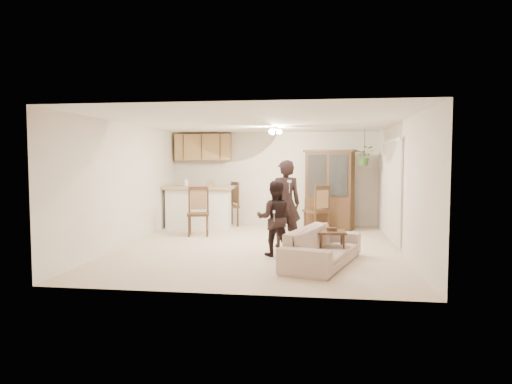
# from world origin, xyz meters

# --- Properties ---
(floor) EXTENTS (6.50, 6.50, 0.00)m
(floor) POSITION_xyz_m (0.00, 0.00, 0.00)
(floor) COLOR beige
(floor) RESTS_ON ground
(ceiling) EXTENTS (5.50, 6.50, 0.02)m
(ceiling) POSITION_xyz_m (0.00, 0.00, 2.50)
(ceiling) COLOR white
(ceiling) RESTS_ON wall_back
(wall_back) EXTENTS (5.50, 0.02, 2.50)m
(wall_back) POSITION_xyz_m (0.00, 3.25, 1.25)
(wall_back) COLOR silver
(wall_back) RESTS_ON ground
(wall_front) EXTENTS (5.50, 0.02, 2.50)m
(wall_front) POSITION_xyz_m (0.00, -3.25, 1.25)
(wall_front) COLOR silver
(wall_front) RESTS_ON ground
(wall_left) EXTENTS (0.02, 6.50, 2.50)m
(wall_left) POSITION_xyz_m (-2.75, 0.00, 1.25)
(wall_left) COLOR silver
(wall_left) RESTS_ON ground
(wall_right) EXTENTS (0.02, 6.50, 2.50)m
(wall_right) POSITION_xyz_m (2.75, 0.00, 1.25)
(wall_right) COLOR silver
(wall_right) RESTS_ON ground
(breakfast_bar) EXTENTS (1.60, 0.55, 1.00)m
(breakfast_bar) POSITION_xyz_m (-1.85, 2.35, 0.50)
(breakfast_bar) COLOR white
(breakfast_bar) RESTS_ON floor
(bar_top) EXTENTS (1.75, 0.70, 0.08)m
(bar_top) POSITION_xyz_m (-1.85, 2.35, 1.05)
(bar_top) COLOR tan
(bar_top) RESTS_ON breakfast_bar
(upper_cabinets) EXTENTS (1.50, 0.34, 0.70)m
(upper_cabinets) POSITION_xyz_m (-1.90, 3.07, 2.10)
(upper_cabinets) COLOR olive
(upper_cabinets) RESTS_ON wall_back
(vertical_blinds) EXTENTS (0.06, 2.30, 2.10)m
(vertical_blinds) POSITION_xyz_m (2.71, 0.90, 1.10)
(vertical_blinds) COLOR beige
(vertical_blinds) RESTS_ON wall_right
(ceiling_fixture) EXTENTS (0.36, 0.36, 0.20)m
(ceiling_fixture) POSITION_xyz_m (0.20, 1.20, 2.40)
(ceiling_fixture) COLOR #FFE9BF
(ceiling_fixture) RESTS_ON ceiling
(hanging_plant) EXTENTS (0.43, 0.37, 0.48)m
(hanging_plant) POSITION_xyz_m (2.30, 2.40, 1.85)
(hanging_plant) COLOR #275723
(hanging_plant) RESTS_ON ceiling
(plant_cord) EXTENTS (0.01, 0.01, 0.65)m
(plant_cord) POSITION_xyz_m (2.30, 2.40, 2.17)
(plant_cord) COLOR black
(plant_cord) RESTS_ON ceiling
(sofa) EXTENTS (1.27, 2.01, 0.73)m
(sofa) POSITION_xyz_m (1.26, -1.38, 0.37)
(sofa) COLOR beige
(sofa) RESTS_ON floor
(adult) EXTENTS (0.75, 0.59, 1.80)m
(adult) POSITION_xyz_m (0.52, 0.10, 0.90)
(adult) COLOR black
(adult) RESTS_ON floor
(child) EXTENTS (0.68, 0.55, 1.35)m
(child) POSITION_xyz_m (0.39, -0.76, 0.68)
(child) COLOR black
(child) RESTS_ON floor
(china_hutch) EXTENTS (1.36, 0.85, 2.01)m
(china_hutch) POSITION_xyz_m (1.48, 2.66, 0.99)
(china_hutch) COLOR #321B12
(china_hutch) RESTS_ON floor
(side_table) EXTENTS (0.50, 0.50, 0.58)m
(side_table) POSITION_xyz_m (1.42, -1.05, 0.27)
(side_table) COLOR #321B12
(side_table) RESTS_ON floor
(chair_bar) EXTENTS (0.59, 0.59, 1.13)m
(chair_bar) POSITION_xyz_m (-1.57, 1.23, 0.32)
(chair_bar) COLOR #321B12
(chair_bar) RESTS_ON floor
(chair_hutch_left) EXTENTS (0.71, 0.71, 1.17)m
(chair_hutch_left) POSITION_xyz_m (-1.20, 2.85, 0.33)
(chair_hutch_left) COLOR #321B12
(chair_hutch_left) RESTS_ON floor
(chair_hutch_right) EXTENTS (0.70, 0.70, 1.13)m
(chair_hutch_right) POSITION_xyz_m (1.15, 2.25, 0.32)
(chair_hutch_right) COLOR #321B12
(chair_hutch_right) RESTS_ON floor
(controller_adult) EXTENTS (0.09, 0.16, 0.05)m
(controller_adult) POSITION_xyz_m (0.63, -0.30, 1.35)
(controller_adult) COLOR white
(controller_adult) RESTS_ON adult
(controller_child) EXTENTS (0.04, 0.12, 0.04)m
(controller_child) POSITION_xyz_m (0.41, -1.08, 0.84)
(controller_child) COLOR white
(controller_child) RESTS_ON child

